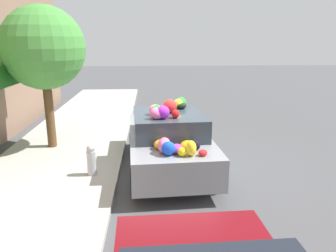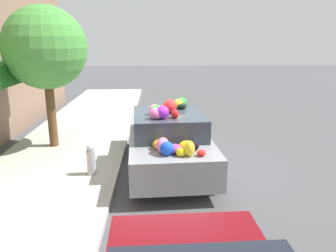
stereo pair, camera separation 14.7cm
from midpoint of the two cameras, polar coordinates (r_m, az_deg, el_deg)
The scene contains 5 objects.
ground_plane at distance 8.05m, azimuth -0.92°, elevation -7.47°, with size 60.00×60.00×0.00m, color #4C4C4F.
sidewalk_curb at distance 8.38m, azimuth -19.85°, elevation -7.04°, with size 24.00×3.20×0.12m.
street_tree at distance 9.41m, azimuth -21.32°, elevation 12.47°, with size 2.19×2.19×3.81m.
fire_hydrant at distance 7.51m, azimuth -13.75°, elevation -5.78°, with size 0.20×0.20×0.70m.
art_car at distance 7.74m, azimuth -0.51°, elevation -2.47°, with size 4.08×2.04×1.74m.
Camera 1 is at (-7.42, 0.36, 3.10)m, focal length 35.00 mm.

